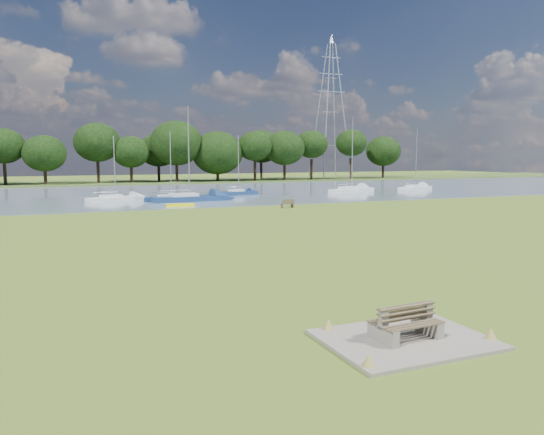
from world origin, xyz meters
name	(u,v)px	position (x,y,z in m)	size (l,w,h in m)	color
ground	(233,252)	(0.00, 0.00, 0.00)	(220.00, 220.00, 0.00)	olive
river	(124,195)	(0.00, 42.00, 0.00)	(220.00, 40.00, 0.10)	gray
far_bank	(102,183)	(0.00, 72.00, 0.00)	(220.00, 20.00, 0.40)	#4C6626
concrete_pad	(405,340)	(0.00, -14.00, 0.05)	(4.20, 3.20, 0.10)	gray
bench_pair	(406,324)	(0.00, -14.00, 0.48)	(1.82, 1.15, 0.95)	gray
riverbank_bench	(288,204)	(11.73, 19.24, 0.40)	(1.35, 0.58, 0.81)	brown
kayak	(180,205)	(2.84, 24.00, 0.18)	(2.65, 0.62, 0.26)	#FFFA0A
pylon	(331,90)	(44.21, 70.00, 17.82)	(6.34, 4.45, 28.37)	#A0A5AF
tree_line	(73,147)	(-4.55, 68.00, 6.22)	(131.70, 8.66, 10.48)	black
sailboat_1	(238,191)	(12.57, 35.47, 0.49)	(5.01, 2.58, 7.14)	navy
sailboat_3	(415,187)	(38.39, 35.14, 0.47)	(6.60, 4.28, 8.29)	white
sailboat_4	(115,197)	(-2.14, 32.39, 0.45)	(6.18, 3.64, 6.76)	white
sailboat_5	(189,196)	(4.97, 29.36, 0.54)	(8.09, 3.05, 9.78)	navy
sailboat_6	(171,197)	(3.23, 30.05, 0.45)	(5.69, 2.91, 7.20)	navy
sailboat_7	(351,189)	(27.38, 33.89, 0.53)	(7.57, 4.90, 9.67)	white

